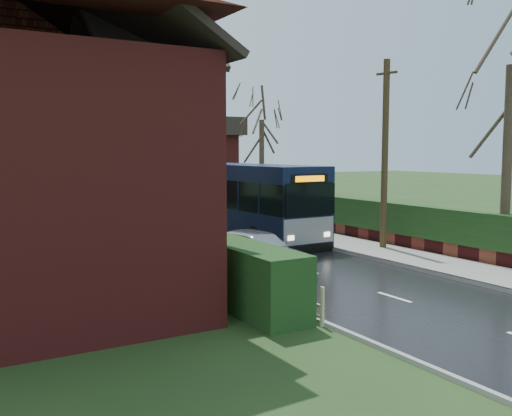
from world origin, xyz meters
TOP-DOWN VIEW (x-y plane):
  - ground at (0.00, 0.00)m, footprint 140.00×140.00m
  - road at (0.00, 10.00)m, footprint 6.00×100.00m
  - pavement at (4.25, 10.00)m, footprint 2.50×100.00m
  - kerb_right at (3.05, 10.00)m, footprint 0.12×100.00m
  - kerb_left at (-3.05, 10.00)m, footprint 0.12×100.00m
  - front_hedge at (-3.90, 5.00)m, footprint 1.20×16.00m
  - picket_fence at (-3.15, 5.00)m, footprint 0.10×16.00m
  - right_wall_hedge at (5.80, 10.00)m, footprint 0.60×50.00m
  - bus at (1.62, 9.78)m, footprint 2.93×10.95m
  - car_silver at (-1.50, 2.63)m, footprint 2.46×4.39m
  - car_green at (-2.90, 0.80)m, footprint 2.58×4.66m
  - car_distant at (2.00, 43.14)m, footprint 1.92×4.54m
  - bus_stop_sign at (3.20, 5.09)m, footprint 0.21×0.44m
  - telegraph_pole at (4.80, 3.58)m, footprint 0.25×0.95m
  - tree_right_near at (6.00, -0.89)m, footprint 4.41×4.41m
  - tree_right_far at (7.26, 16.86)m, footprint 4.26×4.26m

SIDE VIEW (x-z plane):
  - ground at x=0.00m, z-range 0.00..0.00m
  - road at x=0.00m, z-range 0.00..0.02m
  - kerb_left at x=-3.05m, z-range 0.00..0.10m
  - pavement at x=4.25m, z-range 0.00..0.14m
  - kerb_right at x=3.05m, z-range 0.00..0.14m
  - picket_fence at x=-3.15m, z-range 0.00..0.90m
  - car_green at x=-2.90m, z-range 0.00..1.28m
  - car_silver at x=-1.50m, z-range 0.00..1.41m
  - car_distant at x=2.00m, z-range 0.00..1.46m
  - front_hedge at x=-3.90m, z-range 0.00..1.60m
  - right_wall_hedge at x=5.80m, z-range 0.12..1.92m
  - bus at x=1.62m, z-range -0.01..3.28m
  - bus_stop_sign at x=3.20m, z-range 0.48..3.46m
  - telegraph_pole at x=4.80m, z-range 0.04..7.40m
  - tree_right_far at x=7.26m, z-range 2.03..10.26m
  - tree_right_near at x=6.00m, z-range 2.35..11.88m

